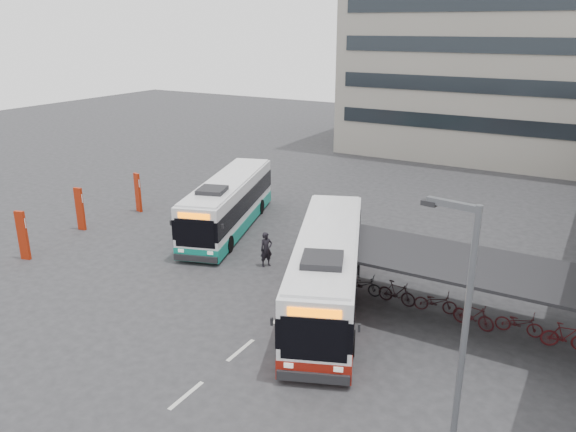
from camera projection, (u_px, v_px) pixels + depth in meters
The scene contains 11 objects.
ground at pixel (232, 300), 23.73m from camera, with size 120.00×120.00×0.00m, color #28282B.
bike_shelter at pixel (455, 287), 21.70m from camera, with size 10.00×4.00×2.54m.
office_block at pixel (541, 6), 46.31m from camera, with size 30.00×15.00×25.00m, color gray.
road_markings at pixel (241, 350), 20.08m from camera, with size 0.15×7.60×0.01m.
bus_main at pixel (327, 271), 22.83m from camera, with size 6.53×11.43×3.35m.
bus_teal at pixel (229, 204), 31.63m from camera, with size 5.50×10.83×3.15m.
pedestrian at pixel (266, 249), 26.84m from camera, with size 0.63×0.41×1.72m, color black.
lamp_post at pixel (459, 343), 12.49m from camera, with size 1.33×0.35×7.57m.
sign_totem_south at pixel (23, 235), 27.49m from camera, with size 0.54×0.29×2.51m.
sign_totem_mid at pixel (80, 208), 31.52m from camera, with size 0.54×0.21×2.47m.
sign_totem_north at pixel (138, 192), 34.65m from camera, with size 0.52×0.28×2.45m.
Camera 1 is at (12.73, -17.24, 11.04)m, focal length 35.00 mm.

